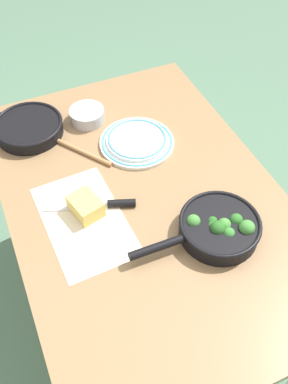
# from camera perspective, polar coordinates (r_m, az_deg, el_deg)

# --- Properties ---
(ground_plane) EXTENTS (14.00, 14.00, 0.00)m
(ground_plane) POSITION_cam_1_polar(r_m,az_deg,el_deg) (1.93, 0.00, -14.45)
(ground_plane) COLOR #51755B
(dining_table_red) EXTENTS (1.24, 0.82, 0.72)m
(dining_table_red) POSITION_cam_1_polar(r_m,az_deg,el_deg) (1.38, 0.00, -2.73)
(dining_table_red) COLOR olive
(dining_table_red) RESTS_ON ground_plane
(skillet_broccoli) EXTENTS (0.23, 0.39, 0.07)m
(skillet_broccoli) POSITION_cam_1_polar(r_m,az_deg,el_deg) (1.23, 9.93, -4.70)
(skillet_broccoli) COLOR black
(skillet_broccoli) RESTS_ON dining_table_red
(skillet_eggs) EXTENTS (0.34, 0.30, 0.05)m
(skillet_eggs) POSITION_cam_1_polar(r_m,az_deg,el_deg) (1.56, -15.22, 8.33)
(skillet_eggs) COLOR black
(skillet_eggs) RESTS_ON dining_table_red
(wooden_spoon) EXTENTS (0.30, 0.22, 0.02)m
(wooden_spoon) POSITION_cam_1_polar(r_m,az_deg,el_deg) (1.51, -11.22, 6.67)
(wooden_spoon) COLOR #A87A4C
(wooden_spoon) RESTS_ON dining_table_red
(parchment_sheet) EXTENTS (0.38, 0.24, 0.00)m
(parchment_sheet) POSITION_cam_1_polar(r_m,az_deg,el_deg) (1.27, -7.97, -3.76)
(parchment_sheet) COLOR beige
(parchment_sheet) RESTS_ON dining_table_red
(grater_knife) EXTENTS (0.12, 0.27, 0.02)m
(grater_knife) POSITION_cam_1_polar(r_m,az_deg,el_deg) (1.29, -5.46, -1.68)
(grater_knife) COLOR silver
(grater_knife) RESTS_ON dining_table_red
(cheese_block) EXTENTS (0.11, 0.10, 0.06)m
(cheese_block) POSITION_cam_1_polar(r_m,az_deg,el_deg) (1.27, -7.78, -1.90)
(cheese_block) COLOR #E0C15B
(cheese_block) RESTS_ON dining_table_red
(dinner_plate_stack) EXTENTS (0.26, 0.26, 0.03)m
(dinner_plate_stack) POSITION_cam_1_polar(r_m,az_deg,el_deg) (1.47, -0.96, 6.82)
(dinner_plate_stack) COLOR white
(dinner_plate_stack) RESTS_ON dining_table_red
(prep_bowl_steel) EXTENTS (0.13, 0.13, 0.05)m
(prep_bowl_steel) POSITION_cam_1_polar(r_m,az_deg,el_deg) (1.57, -7.59, 10.11)
(prep_bowl_steel) COLOR #B7B7BC
(prep_bowl_steel) RESTS_ON dining_table_red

